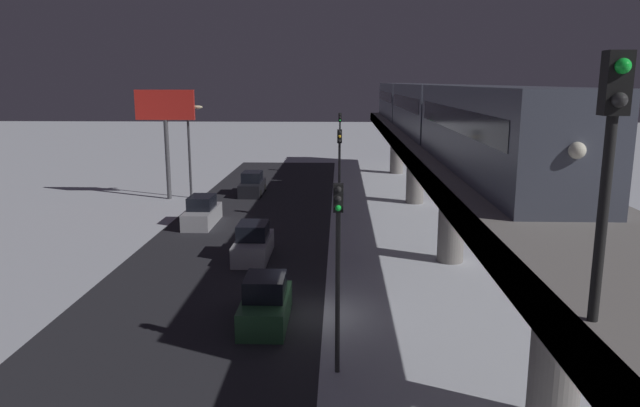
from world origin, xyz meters
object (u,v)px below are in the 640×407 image
rail_signal (611,142)px  traffic_light_mid (339,162)px  sedan_green_2 (266,304)px  commercial_billboard (165,116)px  subway_train (424,107)px  traffic_light_far (340,135)px  sedan_silver_3 (202,213)px  sedan_black (252,185)px  sedan_silver_2 (253,244)px  traffic_light_near (338,251)px

rail_signal → traffic_light_mid: rail_signal is taller
sedan_green_2 → commercial_billboard: size_ratio=0.45×
subway_train → traffic_light_far: bearing=-71.6°
rail_signal → sedan_green_2: (6.81, -13.64, -7.89)m
sedan_green_2 → rail_signal: bearing=-63.5°
subway_train → sedan_silver_3: subway_train is taller
traffic_light_far → commercial_billboard: commercial_billboard is taller
subway_train → sedan_black: 16.76m
sedan_green_2 → commercial_billboard: commercial_billboard is taller
sedan_black → sedan_silver_2: 18.79m
rail_signal → sedan_green_2: size_ratio=1.00×
sedan_black → traffic_light_far: (-7.50, -11.06, 3.41)m
sedan_silver_2 → traffic_light_mid: traffic_light_mid is taller
sedan_black → sedan_silver_3: (1.80, 10.98, 0.01)m
sedan_black → sedan_silver_2: size_ratio=1.05×
sedan_silver_2 → commercial_billboard: (9.40, -16.40, 6.03)m
subway_train → traffic_light_mid: 7.68m
sedan_silver_3 → traffic_light_mid: size_ratio=0.74×
sedan_black → commercial_billboard: 9.21m
rail_signal → sedan_black: size_ratio=0.87×
rail_signal → sedan_black: (11.41, -41.14, -7.91)m
sedan_silver_3 → subway_train: bearing=-165.5°
rail_signal → traffic_light_mid: bearing=-82.8°
sedan_silver_2 → traffic_light_far: traffic_light_far is taller
traffic_light_mid → traffic_light_far: 21.28m
sedan_black → traffic_light_near: bearing=103.4°
sedan_black → traffic_light_near: (-7.50, 31.50, 3.41)m
subway_train → sedan_green_2: bearing=66.4°
rail_signal → commercial_billboard: size_ratio=0.45×
traffic_light_near → sedan_black: bearing=-76.6°
sedan_black → traffic_light_mid: bearing=126.3°
sedan_silver_2 → sedan_black: bearing=98.6°
traffic_light_near → sedan_silver_3: bearing=-65.6°
subway_train → sedan_green_2: size_ratio=13.83×
traffic_light_near → traffic_light_far: 42.56m
sedan_silver_3 → commercial_billboard: commercial_billboard is taller
sedan_silver_3 → commercial_billboard: size_ratio=0.53×
sedan_silver_2 → traffic_light_mid: (-4.70, -8.36, 3.40)m
sedan_silver_2 → sedan_silver_3: size_ratio=0.93×
subway_train → traffic_light_near: bearing=76.2°
sedan_silver_2 → commercial_billboard: commercial_billboard is taller
traffic_light_near → traffic_light_far: bearing=-90.0°
sedan_black → traffic_light_far: size_ratio=0.72×
traffic_light_far → traffic_light_near: bearing=90.0°
subway_train → sedan_black: subway_train is taller
traffic_light_mid → traffic_light_far: size_ratio=1.00×
sedan_silver_2 → traffic_light_mid: size_ratio=0.69×
traffic_light_near → commercial_billboard: bearing=-64.3°
subway_train → traffic_light_far: subway_train is taller
sedan_silver_2 → commercial_billboard: 19.84m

